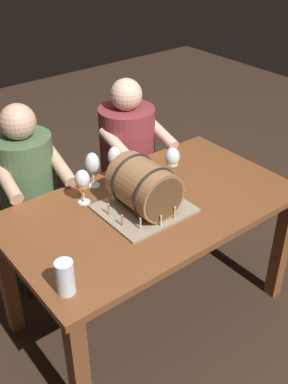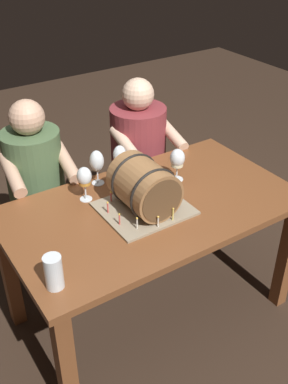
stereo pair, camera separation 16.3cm
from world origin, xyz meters
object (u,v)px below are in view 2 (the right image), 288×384
at_px(person_seated_right, 139,168).
at_px(beer_pint, 54,274).
at_px(dining_table, 152,223).
at_px(barrel_cake, 144,188).
at_px(wine_glass_amber, 84,178).
at_px(wine_glass_empty, 97,162).
at_px(person_seated_left, 39,201).
at_px(wine_glass_rose, 119,157).
at_px(wine_glass_white, 177,159).

bearing_deg(person_seated_right, beer_pint, -136.54).
height_order(dining_table, barrel_cake, barrel_cake).
xyz_separation_m(wine_glass_amber, beer_pint, (-0.38, -0.48, -0.06)).
relative_size(wine_glass_empty, beer_pint, 1.32).
bearing_deg(person_seated_left, person_seated_right, 0.02).
bearing_deg(wine_glass_rose, wine_glass_white, -35.73).
xyz_separation_m(wine_glass_amber, person_seated_left, (-0.10, 0.44, -0.35)).
distance_m(wine_glass_amber, person_seated_left, 0.57).
distance_m(dining_table, wine_glass_rose, 0.39).
distance_m(barrel_cake, beer_pint, 0.63).
bearing_deg(wine_glass_rose, wine_glass_empty, 170.74).
height_order(wine_glass_rose, beer_pint, wine_glass_rose).
distance_m(wine_glass_rose, person_seated_right, 0.61).
bearing_deg(beer_pint, wine_glass_empty, 49.26).
height_order(dining_table, wine_glass_rose, wine_glass_rose).
xyz_separation_m(wine_glass_rose, person_seated_left, (-0.34, 0.36, -0.35)).
bearing_deg(person_seated_right, wine_glass_rose, -134.14).
xyz_separation_m(wine_glass_amber, wine_glass_rose, (0.25, 0.08, 0.00)).
relative_size(beer_pint, person_seated_left, 0.13).
xyz_separation_m(dining_table, wine_glass_amber, (-0.25, 0.22, 0.23)).
bearing_deg(wine_glass_amber, dining_table, -41.41).
height_order(dining_table, wine_glass_white, wine_glass_white).
xyz_separation_m(wine_glass_amber, wine_glass_white, (0.49, -0.09, -0.00)).
bearing_deg(wine_glass_rose, beer_pint, -137.97).
bearing_deg(dining_table, wine_glass_empty, 111.30).
height_order(wine_glass_white, person_seated_right, person_seated_right).
xyz_separation_m(wine_glass_empty, wine_glass_amber, (-0.12, -0.10, -0.00)).
height_order(wine_glass_amber, person_seated_right, person_seated_right).
bearing_deg(person_seated_right, barrel_cake, -120.70).
bearing_deg(beer_pint, dining_table, 22.46).
xyz_separation_m(wine_glass_rose, wine_glass_white, (0.25, -0.18, -0.01)).
height_order(dining_table, person_seated_left, person_seated_left).
distance_m(wine_glass_empty, beer_pint, 0.77).
relative_size(wine_glass_rose, beer_pint, 1.33).
distance_m(wine_glass_empty, wine_glass_white, 0.42).
bearing_deg(wine_glass_amber, wine_glass_empty, 39.74).
xyz_separation_m(beer_pint, person_seated_left, (0.28, 0.92, -0.28)).
bearing_deg(wine_glass_empty, wine_glass_amber, -140.26).
height_order(wine_glass_empty, beer_pint, wine_glass_empty).
relative_size(wine_glass_empty, person_seated_right, 0.17).
bearing_deg(barrel_cake, person_seated_right, 59.30).
relative_size(wine_glass_amber, wine_glass_white, 1.00).
relative_size(wine_glass_amber, person_seated_left, 0.16).
xyz_separation_m(wine_glass_white, person_seated_left, (-0.59, 0.54, -0.34)).
bearing_deg(person_seated_left, barrel_cake, -66.71).
bearing_deg(wine_glass_rose, barrel_cake, -99.36).
height_order(dining_table, wine_glass_empty, wine_glass_empty).
relative_size(barrel_cake, wine_glass_empty, 2.12).
bearing_deg(wine_glass_empty, wine_glass_white, -28.13).
bearing_deg(dining_table, person_seated_right, 62.48).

